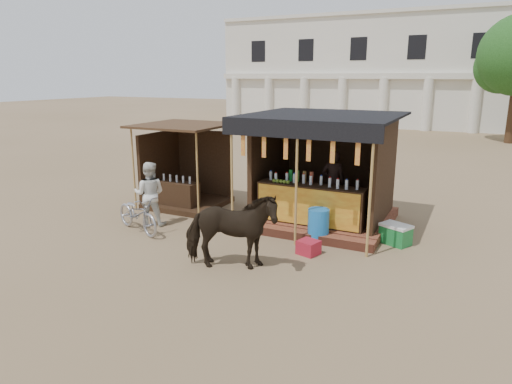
% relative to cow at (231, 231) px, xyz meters
% --- Properties ---
extents(ground, '(120.00, 120.00, 0.00)m').
position_rel_cow_xyz_m(ground, '(-0.35, 0.23, -0.78)').
color(ground, '#846B4C').
rests_on(ground, ground).
extents(main_stall, '(3.60, 3.61, 2.78)m').
position_rel_cow_xyz_m(main_stall, '(0.66, 3.59, 0.25)').
color(main_stall, brown).
rests_on(main_stall, ground).
extents(secondary_stall, '(2.40, 2.40, 2.38)m').
position_rel_cow_xyz_m(secondary_stall, '(-3.52, 3.47, 0.07)').
color(secondary_stall, '#342013').
rests_on(secondary_stall, ground).
extents(cow, '(2.02, 1.46, 1.56)m').
position_rel_cow_xyz_m(cow, '(0.00, 0.00, 0.00)').
color(cow, black).
rests_on(cow, ground).
extents(motorbike, '(1.83, 1.18, 0.91)m').
position_rel_cow_xyz_m(motorbike, '(-3.11, 0.96, -0.32)').
color(motorbike, '#9E9FA7').
rests_on(motorbike, ground).
extents(bystander, '(0.97, 0.88, 1.62)m').
position_rel_cow_xyz_m(bystander, '(-3.16, 1.50, 0.03)').
color(bystander, silver).
rests_on(bystander, ground).
extents(blue_barrel, '(0.59, 0.59, 0.76)m').
position_rel_cow_xyz_m(blue_barrel, '(1.03, 2.23, -0.40)').
color(blue_barrel, blue).
rests_on(blue_barrel, ground).
extents(red_crate, '(0.50, 0.49, 0.30)m').
position_rel_cow_xyz_m(red_crate, '(1.10, 1.39, -0.63)').
color(red_crate, '#A51B2C').
rests_on(red_crate, ground).
extents(cooler, '(0.76, 0.67, 0.46)m').
position_rel_cow_xyz_m(cooler, '(2.66, 2.83, -0.55)').
color(cooler, '#1B7B35').
rests_on(cooler, ground).
extents(background_building, '(26.00, 7.45, 8.18)m').
position_rel_cow_xyz_m(background_building, '(-2.35, 30.17, 3.20)').
color(background_building, silver).
rests_on(background_building, ground).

